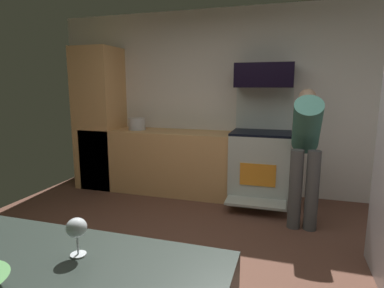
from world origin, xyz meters
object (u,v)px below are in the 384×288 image
object	(u,v)px
oven_range	(260,164)
wine_glass_mid	(77,229)
microwave	(264,75)
person_cook	(306,145)
stock_pot	(137,124)

from	to	relation	value
oven_range	wine_glass_mid	xyz separation A→B (m)	(-0.41, -3.28, 0.50)
oven_range	wine_glass_mid	distance (m)	3.34
oven_range	microwave	xyz separation A→B (m)	(-0.00, 0.09, 1.16)
person_cook	stock_pot	size ratio (longest dim) A/B	6.00
microwave	person_cook	size ratio (longest dim) A/B	0.49
person_cook	stock_pot	world-z (taller)	person_cook
oven_range	stock_pot	world-z (taller)	oven_range
oven_range	person_cook	distance (m)	0.88
stock_pot	oven_range	bearing A→B (deg)	-0.38
microwave	oven_range	bearing A→B (deg)	-90.00
wine_glass_mid	stock_pot	size ratio (longest dim) A/B	0.60
person_cook	wine_glass_mid	bearing A→B (deg)	-109.07
oven_range	wine_glass_mid	size ratio (longest dim) A/B	10.12
wine_glass_mid	stock_pot	distance (m)	3.58
person_cook	microwave	bearing A→B (deg)	128.13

